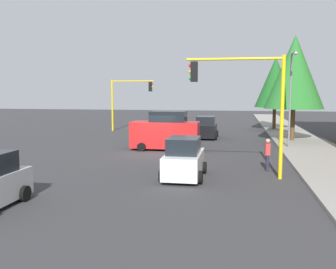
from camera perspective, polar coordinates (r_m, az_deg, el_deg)
ground_plane at (r=25.18m, az=-2.25°, el=-2.97°), size 120.00×120.00×0.00m
sidewalk_kerb at (r=29.97m, az=19.97°, el=-1.69°), size 80.00×4.00×0.15m
lane_arrow_near at (r=15.78m, az=-22.56°, el=-9.16°), size 2.40×1.10×1.10m
traffic_signal_far_right at (r=39.81m, az=-5.90°, el=6.00°), size 0.36×4.59×5.38m
traffic_signal_near_left at (r=18.25m, az=11.38°, el=6.29°), size 0.36×4.59×5.81m
street_lamp_curbside at (r=28.13m, az=18.16°, el=6.60°), size 2.15×0.28×7.00m
tree_roadside_far at (r=42.47m, az=15.92°, el=7.63°), size 4.30×4.30×7.87m
tree_roadside_mid at (r=32.62m, az=18.58°, el=8.95°), size 4.75×4.75×8.71m
delivery_van_red at (r=26.85m, az=-0.37°, el=0.39°), size 2.22×4.80×2.77m
car_white at (r=18.11m, az=2.43°, el=-3.81°), size 3.65×1.96×1.98m
car_black at (r=33.78m, az=5.74°, el=0.95°), size 3.72×2.12×1.98m
pedestrian_crossing at (r=20.35m, az=14.82°, el=-2.84°), size 0.40×0.24×1.70m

